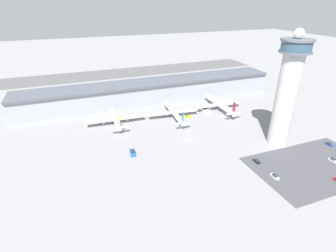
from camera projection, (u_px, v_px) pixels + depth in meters
The scene contains 15 objects.
ground_plane at pixel (188, 139), 158.14m from camera, with size 1000.00×1000.00×0.00m, color gray.
terminal_building at pixel (152, 91), 213.06m from camera, with size 207.47×25.00×17.25m.
runway_strip at pixel (125, 73), 301.02m from camera, with size 311.21×44.00×0.01m, color #515154.
control_tower at pixel (287, 90), 140.89m from camera, with size 16.28×16.28×63.85m.
parking_lot_surface at pixel (314, 166), 133.08m from camera, with size 64.00×40.00×0.01m, color #424247.
airplane_gate_alpha at pixel (116, 119), 175.58m from camera, with size 39.48×32.30×12.21m.
airplane_gate_bravo at pixel (173, 112), 185.63m from camera, with size 36.35×42.31×11.47m.
airplane_gate_charlie at pixel (219, 104), 198.29m from camera, with size 36.99×42.11×13.25m.
service_truck_catering at pixel (187, 116), 187.25m from camera, with size 6.33×4.02×2.60m.
service_truck_fuel at pixel (133, 153), 142.74m from camera, with size 3.32×6.58×2.89m.
service_truck_baggage at pixel (206, 110), 196.68m from camera, with size 5.83×7.81×3.11m.
car_green_van at pixel (257, 161), 136.02m from camera, with size 1.82×4.34×1.49m.
car_silver_sedan at pixel (329, 144), 151.93m from camera, with size 2.02×4.49×1.47m.
car_red_hatchback at pixel (333, 160), 136.90m from camera, with size 1.73×4.29×1.58m.
car_maroon_suv at pixel (275, 176), 124.39m from camera, with size 1.76×4.80×1.59m.
Camera 1 is at (-60.75, -125.12, 76.62)m, focal length 28.00 mm.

